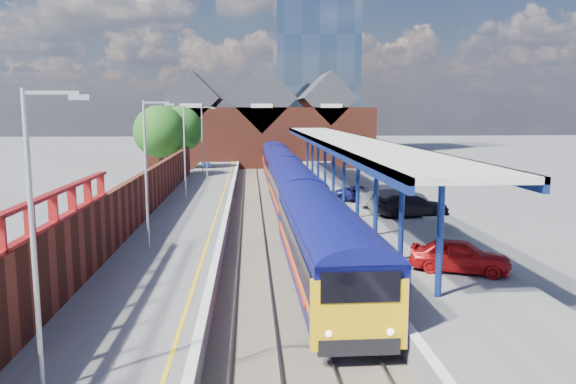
% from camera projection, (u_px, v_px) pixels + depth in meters
% --- Properties ---
extents(ground, '(240.00, 240.00, 0.00)m').
position_uv_depth(ground, '(268.00, 194.00, 51.26)').
color(ground, '#5B5B5E').
rests_on(ground, ground).
extents(ballast_bed, '(6.00, 76.00, 0.06)m').
position_uv_depth(ballast_bed, '(272.00, 213.00, 41.38)').
color(ballast_bed, '#473D33').
rests_on(ballast_bed, ground).
extents(rails, '(4.51, 76.00, 0.14)m').
position_uv_depth(rails, '(272.00, 212.00, 41.37)').
color(rails, slate).
rests_on(rails, ground).
extents(left_platform, '(5.00, 76.00, 1.00)m').
position_uv_depth(left_platform, '(197.00, 208.00, 40.95)').
color(left_platform, '#565659').
rests_on(left_platform, ground).
extents(right_platform, '(6.00, 76.00, 1.00)m').
position_uv_depth(right_platform, '(352.00, 206.00, 41.72)').
color(right_platform, '#565659').
rests_on(right_platform, ground).
extents(coping_left, '(0.30, 76.00, 0.05)m').
position_uv_depth(coping_left, '(229.00, 200.00, 41.03)').
color(coping_left, silver).
rests_on(coping_left, left_platform).
extents(coping_right, '(0.30, 76.00, 0.05)m').
position_uv_depth(coping_right, '(314.00, 200.00, 41.45)').
color(coping_right, silver).
rests_on(coping_right, right_platform).
extents(yellow_line, '(0.14, 76.00, 0.01)m').
position_uv_depth(yellow_line, '(221.00, 201.00, 40.99)').
color(yellow_line, yellow).
rests_on(yellow_line, left_platform).
extents(train, '(2.96, 65.93, 3.45)m').
position_uv_depth(train, '(286.00, 174.00, 48.40)').
color(train, '#0C0F58').
rests_on(train, ground).
extents(canopy, '(4.50, 52.00, 4.48)m').
position_uv_depth(canopy, '(342.00, 141.00, 42.93)').
color(canopy, navy).
rests_on(canopy, right_platform).
extents(lamp_post_a, '(1.48, 0.18, 7.00)m').
position_uv_depth(lamp_post_a, '(38.00, 224.00, 12.60)').
color(lamp_post_a, '#A5A8AA').
rests_on(lamp_post_a, left_platform).
extents(lamp_post_b, '(1.48, 0.18, 7.00)m').
position_uv_depth(lamp_post_b, '(149.00, 165.00, 26.42)').
color(lamp_post_b, '#A5A8AA').
rests_on(lamp_post_b, left_platform).
extents(lamp_post_c, '(1.48, 0.18, 7.00)m').
position_uv_depth(lamp_post_c, '(186.00, 145.00, 42.22)').
color(lamp_post_c, '#A5A8AA').
rests_on(lamp_post_c, left_platform).
extents(lamp_post_d, '(1.48, 0.18, 7.00)m').
position_uv_depth(lamp_post_d, '(203.00, 136.00, 58.02)').
color(lamp_post_d, '#A5A8AA').
rests_on(lamp_post_d, left_platform).
extents(platform_sign, '(0.55, 0.08, 2.50)m').
position_uv_depth(platform_sign, '(207.00, 172.00, 44.62)').
color(platform_sign, '#A5A8AA').
rests_on(platform_sign, left_platform).
extents(brick_wall, '(0.35, 50.00, 3.86)m').
position_uv_depth(brick_wall, '(143.00, 195.00, 34.11)').
color(brick_wall, '#5A2417').
rests_on(brick_wall, left_platform).
extents(station_building, '(30.00, 12.12, 13.78)m').
position_uv_depth(station_building, '(261.00, 126.00, 78.13)').
color(station_building, '#5A2417').
rests_on(station_building, ground).
extents(glass_tower, '(14.20, 14.20, 40.30)m').
position_uv_depth(glass_tower, '(315.00, 38.00, 98.43)').
color(glass_tower, '#47617A').
rests_on(glass_tower, ground).
extents(tree_near, '(5.20, 5.20, 8.10)m').
position_uv_depth(tree_near, '(161.00, 133.00, 55.63)').
color(tree_near, '#382314').
rests_on(tree_near, ground).
extents(tree_far, '(5.20, 5.20, 8.10)m').
position_uv_depth(tree_far, '(181.00, 130.00, 63.60)').
color(tree_far, '#382314').
rests_on(tree_far, ground).
extents(parked_car_red, '(4.30, 3.10, 1.36)m').
position_uv_depth(parked_car_red, '(460.00, 255.00, 22.82)').
color(parked_car_red, '#A20D0E').
rests_on(parked_car_red, right_platform).
extents(parked_car_silver, '(4.80, 2.35, 1.51)m').
position_uv_depth(parked_car_silver, '(393.00, 197.00, 37.84)').
color(parked_car_silver, '#B8B7BC').
rests_on(parked_car_silver, right_platform).
extents(parked_car_dark, '(4.95, 2.68, 1.36)m').
position_uv_depth(parked_car_dark, '(412.00, 205.00, 34.95)').
color(parked_car_dark, black).
rests_on(parked_car_dark, right_platform).
extents(parked_car_blue, '(4.23, 2.87, 1.08)m').
position_uv_depth(parked_car_blue, '(362.00, 194.00, 40.88)').
color(parked_car_blue, navy).
rests_on(parked_car_blue, right_platform).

